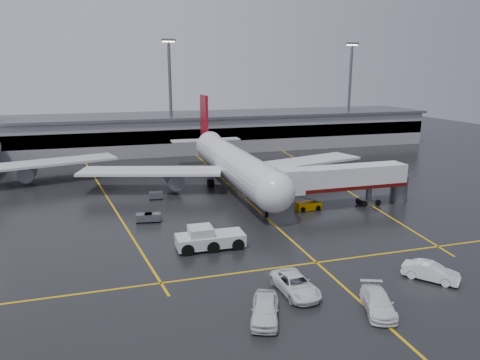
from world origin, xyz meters
name	(u,v)px	position (x,y,z in m)	size (l,w,h in m)	color
ground	(249,203)	(0.00, 0.00, 0.00)	(220.00, 220.00, 0.00)	black
apron_line_centre	(249,202)	(0.00, 0.00, 0.01)	(0.25, 90.00, 0.02)	gold
apron_line_stop	(317,263)	(0.00, -22.00, 0.01)	(60.00, 0.25, 0.02)	gold
apron_line_left	(106,195)	(-20.00, 10.00, 0.01)	(0.25, 70.00, 0.02)	gold
apron_line_right	(328,179)	(18.00, 10.00, 0.01)	(0.25, 70.00, 0.02)	gold
terminal	(189,132)	(0.00, 47.93, 4.32)	(122.00, 19.00, 8.60)	gray
light_mast_mid	(170,90)	(-5.00, 42.00, 14.47)	(3.00, 1.20, 25.45)	#595B60
light_mast_right	(350,88)	(40.00, 42.00, 14.47)	(3.00, 1.20, 25.45)	#595B60
main_airliner	(231,162)	(0.00, 9.70, 4.21)	(48.80, 45.60, 14.10)	silver
jet_bridge	(344,180)	(11.87, -6.00, 3.93)	(19.90, 3.40, 6.05)	silver
pushback_tractor	(208,239)	(-9.54, -15.18, 1.04)	(7.34, 3.17, 2.62)	silver
belt_loader	(308,206)	(6.87, -5.47, 0.54)	(3.49, 1.70, 2.19)	#E59600
service_van_a	(295,285)	(-4.60, -27.22, 0.80)	(2.66, 5.77, 1.60)	white
service_van_b	(378,302)	(0.51, -31.84, 0.77)	(2.15, 5.28, 1.53)	white
service_van_c	(431,272)	(8.29, -28.47, 0.82)	(1.73, 4.96, 1.64)	white
service_van_d	(265,309)	(-8.54, -30.41, 0.88)	(2.08, 5.16, 1.76)	white
baggage_cart_a	(153,217)	(-14.37, -4.62, 0.63)	(2.17, 1.58, 1.12)	#595B60
baggage_cart_b	(144,217)	(-15.44, -4.45, 0.63)	(2.15, 1.55, 1.12)	#595B60
baggage_cart_c	(156,195)	(-12.83, 5.71, 0.63)	(2.08, 1.43, 1.12)	#595B60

